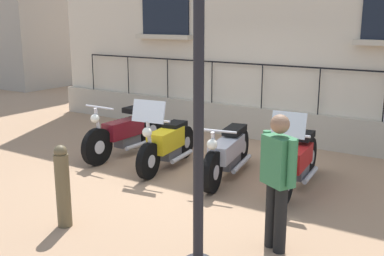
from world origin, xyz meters
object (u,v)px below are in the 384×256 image
object	(u,v)px
motorcycle_yellow	(167,144)
motorcycle_red	(298,162)
lamppost	(199,49)
motorcycle_silver	(228,153)
pedestrian_standing	(278,176)
motorcycle_maroon	(125,133)
bollard	(63,186)

from	to	relation	value
motorcycle_yellow	motorcycle_red	bearing A→B (deg)	96.06
motorcycle_red	lamppost	world-z (taller)	lamppost
motorcycle_yellow	lamppost	bearing A→B (deg)	40.58
motorcycle_silver	pedestrian_standing	bearing A→B (deg)	41.04
lamppost	motorcycle_red	bearing A→B (deg)	-178.19
motorcycle_maroon	lamppost	size ratio (longest dim) A/B	0.55
motorcycle_silver	bollard	size ratio (longest dim) A/B	2.00
motorcycle_maroon	pedestrian_standing	world-z (taller)	pedestrian_standing
motorcycle_yellow	bollard	size ratio (longest dim) A/B	1.80
bollard	pedestrian_standing	world-z (taller)	pedestrian_standing
motorcycle_silver	motorcycle_red	bearing A→B (deg)	94.73
motorcycle_yellow	bollard	bearing A→B (deg)	6.10
motorcycle_yellow	bollard	world-z (taller)	motorcycle_yellow
bollard	pedestrian_standing	bearing A→B (deg)	109.46
motorcycle_yellow	lamppost	distance (m)	4.10
motorcycle_yellow	motorcycle_silver	bearing A→B (deg)	97.42
motorcycle_red	lamppost	size ratio (longest dim) A/B	0.51
pedestrian_standing	motorcycle_silver	bearing A→B (deg)	-138.96
motorcycle_maroon	motorcycle_red	size ratio (longest dim) A/B	1.07
motorcycle_maroon	pedestrian_standing	size ratio (longest dim) A/B	1.39
motorcycle_red	pedestrian_standing	xyz separation A→B (m)	(1.96, 0.47, 0.44)
motorcycle_yellow	pedestrian_standing	xyz separation A→B (m)	(1.72, 2.75, 0.44)
pedestrian_standing	lamppost	bearing A→B (deg)	-19.52
motorcycle_silver	motorcycle_red	world-z (taller)	motorcycle_red
motorcycle_red	pedestrian_standing	distance (m)	2.06
lamppost	bollard	bearing A→B (deg)	-94.88
motorcycle_red	motorcycle_yellow	bearing A→B (deg)	-83.94
motorcycle_maroon	motorcycle_red	distance (m)	3.39
pedestrian_standing	motorcycle_yellow	bearing A→B (deg)	-122.07
motorcycle_maroon	motorcycle_silver	size ratio (longest dim) A/B	1.03
motorcycle_yellow	pedestrian_standing	size ratio (longest dim) A/B	1.22
lamppost	motorcycle_yellow	bearing A→B (deg)	-139.42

